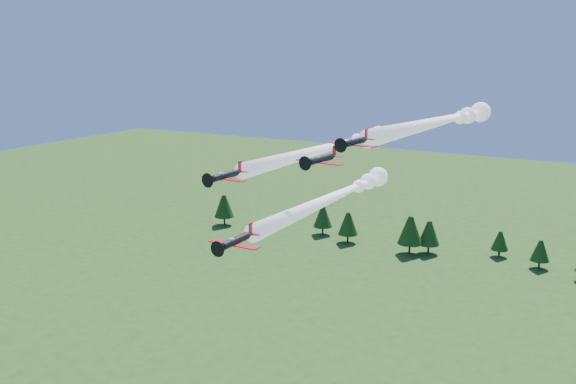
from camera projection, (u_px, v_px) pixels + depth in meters
The scene contains 5 objects.
plane_lead at pixel (336, 196), 107.00m from camera, with size 7.34×53.24×3.70m.
plane_left at pixel (332, 147), 120.14m from camera, with size 8.75×58.81×3.70m.
plane_right at pixel (442, 121), 105.19m from camera, with size 10.17×51.53×3.70m.
plane_slot at pixel (320, 160), 93.26m from camera, with size 7.59×8.25×2.65m.
treeline at pixel (467, 240), 189.89m from camera, with size 174.88×20.22×11.98m.
Camera 1 is at (42.37, -75.88, 63.13)m, focal length 40.00 mm.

